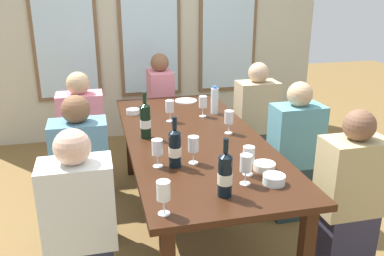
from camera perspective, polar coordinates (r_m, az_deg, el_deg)
name	(u,v)px	position (r m, az deg, el deg)	size (l,w,h in m)	color
ground_plane	(193,224)	(3.32, 0.16, -13.18)	(12.00, 12.00, 0.00)	brown
back_wall_with_windows	(149,14)	(4.94, -6.00, 15.38)	(4.16, 0.10, 2.90)	#BDB99F
dining_table	(193,145)	(3.02, 0.18, -2.41)	(0.96, 2.24, 0.74)	#341B0E
white_plate_0	(186,101)	(3.88, -0.84, 3.80)	(0.21, 0.21, 0.01)	white
wine_bottle_0	(145,120)	(2.94, -6.48, 1.06)	(0.08, 0.08, 0.34)	black
wine_bottle_1	(175,148)	(2.47, -2.39, -2.76)	(0.08, 0.08, 0.32)	black
wine_bottle_2	(225,174)	(2.14, 4.61, -6.42)	(0.08, 0.08, 0.32)	black
tasting_bowl_0	(274,179)	(2.34, 11.30, -7.01)	(0.12, 0.12, 0.05)	white
tasting_bowl_1	(264,166)	(2.49, 10.00, -5.27)	(0.13, 0.13, 0.04)	white
tasting_bowl_2	(133,112)	(3.53, -8.20, 2.27)	(0.11, 0.11, 0.04)	white
water_bottle	(215,101)	(3.49, 3.14, 3.81)	(0.06, 0.06, 0.24)	white
wine_glass_0	(163,191)	(1.97, -3.98, -8.77)	(0.07, 0.07, 0.17)	white
wine_glass_1	(229,118)	(3.02, 5.16, 1.34)	(0.07, 0.07, 0.17)	white
wine_glass_2	(170,107)	(3.28, -3.12, 2.88)	(0.07, 0.07, 0.17)	white
wine_glass_3	(203,102)	(3.40, 1.52, 3.57)	(0.07, 0.07, 0.17)	white
wine_glass_4	(193,145)	(2.51, 0.20, -2.43)	(0.07, 0.07, 0.17)	white
wine_glass_5	(157,149)	(2.47, -4.83, -2.87)	(0.07, 0.07, 0.17)	white
wine_glass_6	(249,156)	(2.38, 7.86, -3.87)	(0.07, 0.07, 0.17)	white
wine_glass_7	(246,164)	(2.27, 7.49, -5.04)	(0.07, 0.07, 0.17)	white
seated_person_0	(81,231)	(2.37, -15.15, -13.58)	(0.38, 0.24, 1.11)	#23283B
seated_person_1	(349,200)	(2.75, 20.89, -9.33)	(0.38, 0.24, 1.11)	#312F43
seated_person_2	(83,139)	(3.66, -14.86, -1.47)	(0.38, 0.24, 1.11)	#333139
seated_person_3	(256,123)	(3.98, 8.84, 0.68)	(0.38, 0.24, 1.11)	#373937
seated_person_4	(82,177)	(2.96, -14.98, -6.57)	(0.38, 0.24, 1.11)	#262A3E
seated_person_5	(294,155)	(3.31, 14.02, -3.67)	(0.38, 0.24, 1.11)	#253738
seated_person_6	(161,108)	(4.43, -4.36, 2.79)	(0.24, 0.38, 1.11)	#32322F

